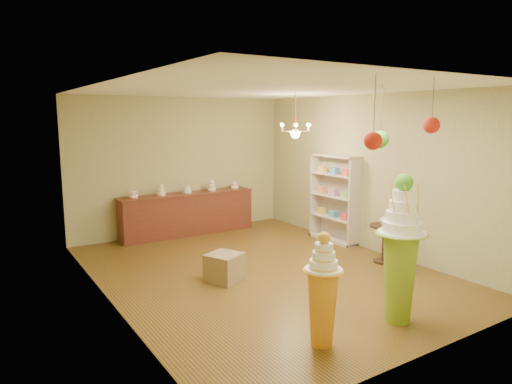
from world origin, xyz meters
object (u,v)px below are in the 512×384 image
pedestal_green (400,259)px  round_table (384,238)px  sideboard (188,213)px  pedestal_orange (323,298)px

pedestal_green → round_table: size_ratio=2.78×
pedestal_green → sideboard: bearing=94.1°
pedestal_green → pedestal_orange: size_ratio=1.43×
pedestal_orange → sideboard: (0.81, 5.44, -0.08)m
pedestal_green → round_table: 2.48m
pedestal_green → sideboard: 5.52m
pedestal_orange → sideboard: bearing=81.5°
pedestal_green → sideboard: (-0.39, 5.50, -0.34)m
pedestal_green → round_table: bearing=45.8°
pedestal_green → sideboard: pedestal_green is taller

